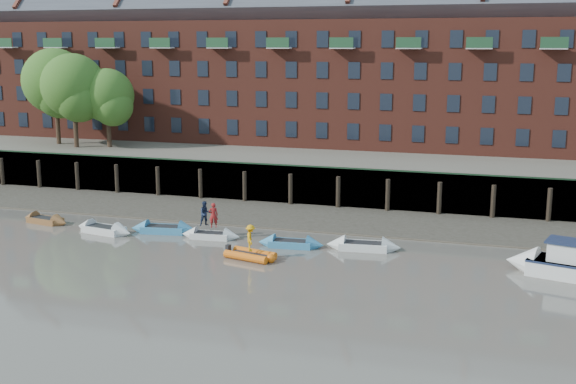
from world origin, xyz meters
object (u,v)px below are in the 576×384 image
at_px(rib_tender, 252,255).
at_px(motor_launch, 557,264).
at_px(rowboat_3, 211,235).
at_px(rowboat_5, 363,246).
at_px(rowboat_1, 104,230).
at_px(person_rower_b, 205,214).
at_px(person_rib_crew, 251,238).
at_px(rowboat_4, 291,244).
at_px(person_rower_a, 213,215).
at_px(rowboat_2, 164,229).
at_px(rowboat_0, 45,220).

height_order(rib_tender, motor_launch, motor_launch).
bearing_deg(rowboat_3, motor_launch, -8.72).
height_order(rowboat_5, motor_launch, motor_launch).
bearing_deg(rowboat_5, rowboat_1, 178.00).
bearing_deg(rowboat_1, person_rower_b, 18.68).
bearing_deg(person_rib_crew, person_rower_b, 28.93).
bearing_deg(rowboat_4, person_rower_a, 171.25).
bearing_deg(person_rower_b, rowboat_4, -45.03).
relative_size(rowboat_2, person_rower_a, 2.88).
bearing_deg(person_rower_b, person_rib_crew, -79.35).
height_order(rowboat_1, person_rower_a, person_rower_a).
height_order(rowboat_3, rowboat_5, rowboat_5).
height_order(rowboat_3, rib_tender, rowboat_3).
xyz_separation_m(rowboat_2, person_rib_crew, (8.00, -4.20, 1.11)).
relative_size(rowboat_0, rowboat_5, 0.87).
distance_m(rib_tender, person_rib_crew, 1.11).
distance_m(rowboat_1, rowboat_5, 18.28).
xyz_separation_m(rowboat_4, person_rower_b, (-6.28, 0.63, 1.44)).
height_order(rowboat_1, rowboat_3, rowboat_1).
height_order(motor_launch, person_rower_b, person_rower_b).
bearing_deg(rowboat_3, rowboat_5, -2.83).
relative_size(rowboat_0, rowboat_1, 0.88).
xyz_separation_m(motor_launch, person_rower_b, (-22.54, 1.80, 0.97)).
xyz_separation_m(rowboat_5, person_rower_b, (-10.95, -0.11, 1.41)).
height_order(rowboat_1, rib_tender, rowboat_1).
bearing_deg(person_rower_b, rib_tender, -78.64).
bearing_deg(rowboat_2, person_rib_crew, -35.97).
distance_m(rowboat_2, rowboat_5, 14.24).
height_order(rowboat_5, person_rib_crew, person_rib_crew).
distance_m(rowboat_0, person_rower_b, 13.02).
relative_size(rowboat_4, person_rower_b, 2.60).
bearing_deg(motor_launch, rib_tender, 21.68).
bearing_deg(rowboat_5, rowboat_2, 173.81).
bearing_deg(rowboat_5, rib_tender, -152.49).
bearing_deg(person_rib_crew, rowboat_4, -46.39).
height_order(rowboat_2, person_rib_crew, person_rib_crew).
relative_size(rowboat_0, rowboat_2, 0.87).
bearing_deg(rowboat_2, person_rower_a, -15.59).
bearing_deg(rib_tender, rowboat_2, 166.63).
xyz_separation_m(rowboat_1, person_rower_a, (8.00, 0.78, 1.42)).
bearing_deg(rowboat_1, rib_tender, -2.88).
relative_size(rib_tender, person_rower_a, 1.98).
xyz_separation_m(rowboat_1, rowboat_2, (4.00, 1.30, 0.00)).
xyz_separation_m(rowboat_1, person_rower_b, (7.29, 1.05, 1.42)).
relative_size(rowboat_0, person_rib_crew, 2.61).
xyz_separation_m(rowboat_4, rowboat_5, (4.67, 0.74, 0.02)).
distance_m(rowboat_2, person_rib_crew, 9.10).
bearing_deg(rowboat_1, person_rower_a, 16.05).
height_order(rowboat_2, rowboat_5, rowboat_5).
height_order(rowboat_2, rib_tender, rowboat_2).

